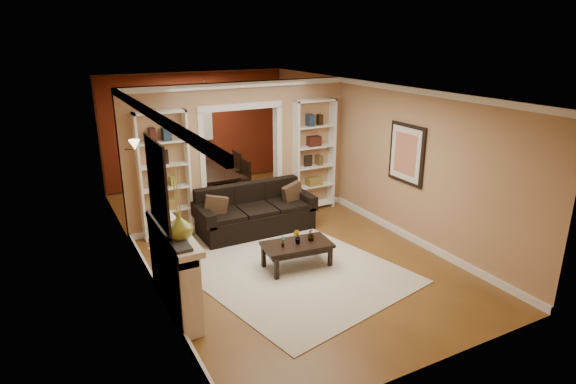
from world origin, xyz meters
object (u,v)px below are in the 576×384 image
bookshelf_left (164,175)px  fireplace (176,270)px  bookshelf_right (314,156)px  dining_table (210,183)px  sofa (255,210)px  coffee_table (297,255)px

bookshelf_left → fireplace: bookshelf_left is taller
bookshelf_right → dining_table: bearing=134.6°
sofa → dining_table: (-0.09, 2.30, -0.11)m
dining_table → fireplace: bearing=155.4°
coffee_table → fireplace: fireplace is taller
bookshelf_right → sofa: bearing=-160.1°
dining_table → bookshelf_right: bearing=-135.4°
coffee_table → dining_table: size_ratio=0.59×
bookshelf_right → dining_table: bookshelf_right is taller
coffee_table → bookshelf_left: bookshelf_left is taller
bookshelf_left → bookshelf_right: size_ratio=1.00×
bookshelf_left → sofa: bearing=-21.2°
fireplace → dining_table: bearing=65.4°
sofa → dining_table: sofa is taller
fireplace → dining_table: 4.68m
sofa → coffee_table: bearing=-90.8°
coffee_table → fireplace: bearing=-165.4°
coffee_table → bookshelf_right: bookshelf_right is taller
coffee_table → dining_table: (-0.07, 3.94, 0.12)m
coffee_table → bookshelf_left: size_ratio=0.47×
bookshelf_left → fireplace: 2.65m
bookshelf_left → dining_table: (1.40, 1.72, -0.83)m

